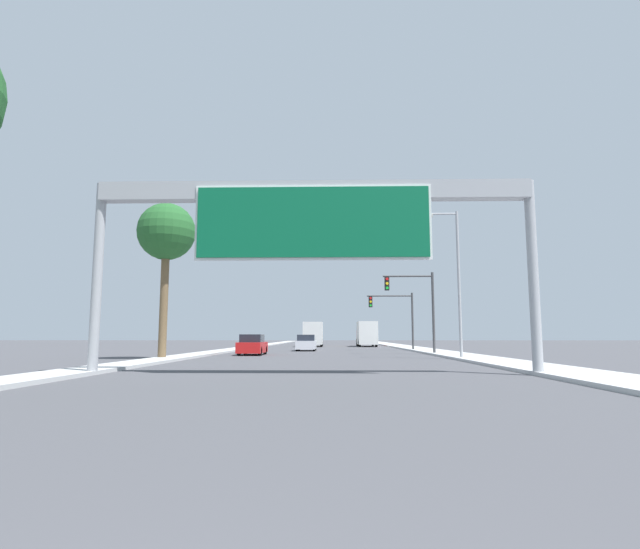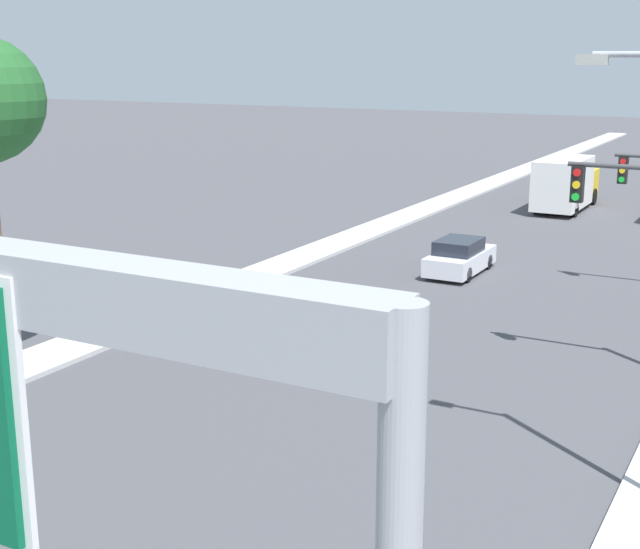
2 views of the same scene
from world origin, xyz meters
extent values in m
cube|color=#B9B9B9|center=(-9.00, 60.00, 0.07)|extent=(2.00, 120.00, 0.15)
cube|color=red|center=(-5.25, 36.96, 0.56)|extent=(1.76, 4.28, 0.77)
cube|color=#1E232D|center=(-5.25, 36.75, 1.24)|extent=(1.55, 2.23, 0.58)
cylinder|color=black|center=(-6.02, 38.29, 0.32)|extent=(0.22, 0.64, 0.64)
cylinder|color=black|center=(-4.48, 38.29, 0.32)|extent=(0.22, 0.64, 0.64)
cylinder|color=black|center=(-6.02, 35.63, 0.32)|extent=(0.22, 0.64, 0.64)
cylinder|color=black|center=(-4.48, 35.63, 0.32)|extent=(0.22, 0.64, 0.64)
cube|color=silver|center=(-1.75, 47.23, 0.56)|extent=(1.81, 4.27, 0.77)
cube|color=#1E232D|center=(-1.75, 47.01, 1.23)|extent=(1.59, 2.22, 0.58)
cylinder|color=black|center=(-2.54, 48.55, 0.32)|extent=(0.22, 0.64, 0.64)
cylinder|color=black|center=(-0.96, 48.55, 0.32)|extent=(0.22, 0.64, 0.64)
cylinder|color=black|center=(-2.54, 45.90, 0.32)|extent=(0.22, 0.64, 0.64)
cylinder|color=black|center=(-0.96, 45.90, 0.32)|extent=(0.22, 0.64, 0.64)
cube|color=yellow|center=(-1.75, 68.19, 1.22)|extent=(2.24, 2.06, 1.84)
cube|color=silver|center=(-1.75, 64.51, 1.73)|extent=(2.44, 5.30, 2.85)
cylinder|color=black|center=(-2.83, 68.09, 0.50)|extent=(0.28, 1.00, 1.00)
cylinder|color=black|center=(-0.67, 68.09, 0.50)|extent=(0.28, 1.00, 1.00)
cylinder|color=black|center=(-2.83, 63.18, 0.50)|extent=(0.28, 1.00, 1.00)
cylinder|color=black|center=(-0.67, 63.18, 0.50)|extent=(0.28, 1.00, 1.00)
cylinder|color=#3D3D3F|center=(6.59, 38.00, 6.02)|extent=(3.83, 0.14, 0.14)
cube|color=black|center=(4.98, 38.00, 5.44)|extent=(0.35, 0.28, 1.05)
cylinder|color=red|center=(4.98, 37.84, 5.79)|extent=(0.22, 0.04, 0.22)
cylinder|color=yellow|center=(4.98, 37.84, 5.44)|extent=(0.22, 0.04, 0.22)
cylinder|color=green|center=(4.98, 37.84, 5.09)|extent=(0.22, 0.04, 0.22)
cube|color=black|center=(4.46, 48.00, 4.70)|extent=(0.35, 0.28, 1.05)
cylinder|color=red|center=(4.46, 47.84, 5.05)|extent=(0.22, 0.04, 0.22)
cylinder|color=yellow|center=(4.46, 47.84, 4.70)|extent=(0.22, 0.04, 0.22)
cylinder|color=green|center=(4.46, 47.84, 4.35)|extent=(0.22, 0.04, 0.22)
cube|color=#B2B2A8|center=(6.78, 30.38, 8.98)|extent=(0.60, 0.28, 0.20)
camera|label=1|loc=(0.71, -0.57, 1.45)|focal=28.00mm
camera|label=2|loc=(10.71, 12.11, 9.09)|focal=50.00mm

